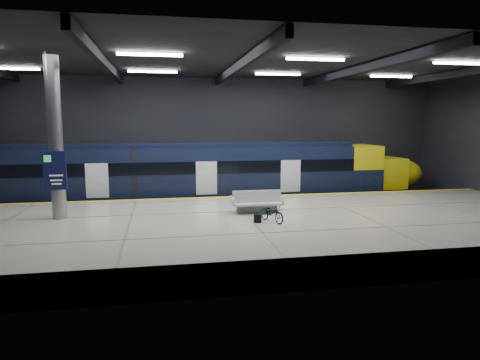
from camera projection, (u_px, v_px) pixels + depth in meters
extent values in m
plane|color=black|center=(239.00, 229.00, 20.92)|extent=(30.00, 30.00, 0.00)
cube|color=black|center=(217.00, 140.00, 28.17)|extent=(30.00, 0.10, 8.00)
cube|color=black|center=(288.00, 163.00, 12.58)|extent=(30.00, 0.10, 8.00)
cube|color=black|center=(239.00, 61.00, 19.83)|extent=(30.00, 16.00, 0.10)
cube|color=black|center=(105.00, 63.00, 18.78)|extent=(0.25, 16.00, 0.40)
cube|color=black|center=(239.00, 66.00, 19.86)|extent=(0.25, 16.00, 0.40)
cube|color=black|center=(359.00, 69.00, 20.95)|extent=(0.25, 16.00, 0.40)
cube|color=black|center=(468.00, 72.00, 22.03)|extent=(0.25, 16.00, 0.40)
cube|color=white|center=(150.00, 55.00, 17.17)|extent=(2.60, 0.18, 0.10)
cube|color=white|center=(315.00, 59.00, 18.44)|extent=(2.60, 0.18, 0.10)
cube|color=white|center=(460.00, 63.00, 19.70)|extent=(2.60, 0.18, 0.10)
cube|color=white|center=(13.00, 69.00, 21.75)|extent=(2.60, 0.18, 0.10)
cube|color=white|center=(153.00, 71.00, 23.02)|extent=(2.60, 0.18, 0.10)
cube|color=white|center=(278.00, 74.00, 24.28)|extent=(2.60, 0.18, 0.10)
cube|color=white|center=(391.00, 76.00, 25.55)|extent=(2.60, 0.18, 0.10)
cube|color=beige|center=(249.00, 230.00, 18.41)|extent=(30.00, 11.00, 1.10)
cube|color=gold|center=(230.00, 197.00, 23.45)|extent=(30.00, 0.40, 0.01)
cube|color=gray|center=(225.00, 208.00, 25.56)|extent=(30.00, 0.08, 0.16)
cube|color=gray|center=(221.00, 203.00, 26.96)|extent=(30.00, 0.08, 0.16)
cube|color=black|center=(154.00, 200.00, 25.45)|extent=(24.00, 2.58, 0.80)
cube|color=black|center=(153.00, 171.00, 25.21)|extent=(24.00, 2.80, 2.75)
cube|color=black|center=(153.00, 145.00, 25.01)|extent=(24.00, 2.30, 0.24)
cube|color=black|center=(153.00, 169.00, 23.80)|extent=(24.00, 0.04, 0.70)
cube|color=white|center=(206.00, 178.00, 24.42)|extent=(1.20, 0.05, 1.90)
cube|color=yellow|center=(359.00, 167.00, 27.56)|extent=(2.00, 2.80, 2.75)
ellipsoid|color=yellow|center=(395.00, 173.00, 28.09)|extent=(3.60, 2.52, 1.90)
cube|color=black|center=(363.00, 164.00, 27.59)|extent=(1.60, 2.38, 0.80)
cube|color=#595B60|center=(257.00, 209.00, 19.46)|extent=(1.79, 0.56, 0.34)
cube|color=silver|center=(257.00, 203.00, 19.43)|extent=(2.24, 0.95, 0.09)
cube|color=silver|center=(257.00, 196.00, 19.39)|extent=(2.23, 0.09, 0.56)
cube|color=silver|center=(233.00, 201.00, 19.21)|extent=(0.07, 0.95, 0.34)
cube|color=silver|center=(280.00, 199.00, 19.61)|extent=(0.07, 0.95, 0.34)
imported|color=#99999E|center=(272.00, 213.00, 17.58)|extent=(1.05, 1.52, 0.76)
cube|color=black|center=(258.00, 218.00, 17.50)|extent=(0.35, 0.29, 0.35)
cylinder|color=#9EA0A5|center=(55.00, 137.00, 17.88)|extent=(0.60, 0.60, 6.90)
cube|color=#10133E|center=(55.00, 170.00, 17.65)|extent=(0.90, 0.12, 1.60)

